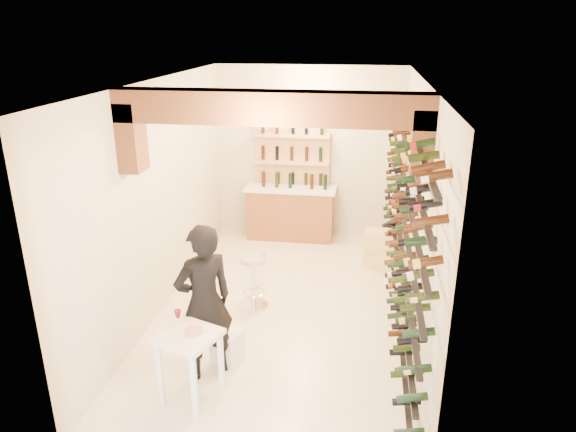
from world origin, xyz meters
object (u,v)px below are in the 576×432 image
object	(u,v)px
tasting_table	(189,346)
white_stool	(227,346)
person	(204,302)
chrome_barstool	(253,278)
wine_rack	(400,212)
back_counter	(291,211)
crate_lower	(381,258)

from	to	relation	value
tasting_table	white_stool	distance (m)	0.91
white_stool	person	world-z (taller)	person
person	chrome_barstool	distance (m)	1.67
wine_rack	chrome_barstool	xyz separation A→B (m)	(-1.98, -0.06, -1.08)
white_stool	back_counter	bearing A→B (deg)	87.23
wine_rack	chrome_barstool	world-z (taller)	wine_rack
wine_rack	crate_lower	size ratio (longest dim) A/B	10.65
tasting_table	crate_lower	distance (m)	4.27
wine_rack	chrome_barstool	size ratio (longest dim) A/B	7.11
wine_rack	chrome_barstool	bearing A→B (deg)	-178.35
person	wine_rack	bearing A→B (deg)	176.30
person	chrome_barstool	size ratio (longest dim) A/B	2.33
chrome_barstool	person	bearing A→B (deg)	-97.77
white_stool	tasting_table	bearing A→B (deg)	-104.86
back_counter	chrome_barstool	xyz separation A→B (m)	(-0.15, -2.71, -0.07)
back_counter	crate_lower	distance (m)	2.05
wine_rack	tasting_table	bearing A→B (deg)	-136.29
person	chrome_barstool	xyz separation A→B (m)	(0.22, 1.59, -0.47)
wine_rack	person	world-z (taller)	wine_rack
white_stool	chrome_barstool	xyz separation A→B (m)	(0.05, 1.32, 0.27)
back_counter	white_stool	size ratio (longest dim) A/B	4.34
tasting_table	crate_lower	xyz separation A→B (m)	(2.09, 3.68, -0.52)
white_stool	chrome_barstool	size ratio (longest dim) A/B	0.49
wine_rack	white_stool	world-z (taller)	wine_rack
crate_lower	back_counter	bearing A→B (deg)	147.30
chrome_barstool	crate_lower	world-z (taller)	chrome_barstool
back_counter	crate_lower	xyz separation A→B (m)	(1.70, -1.09, -0.37)
wine_rack	person	xyz separation A→B (m)	(-2.19, -1.64, -0.61)
person	crate_lower	bearing A→B (deg)	-163.34
person	crate_lower	world-z (taller)	person
back_counter	person	bearing A→B (deg)	-94.85
wine_rack	white_stool	bearing A→B (deg)	-145.75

